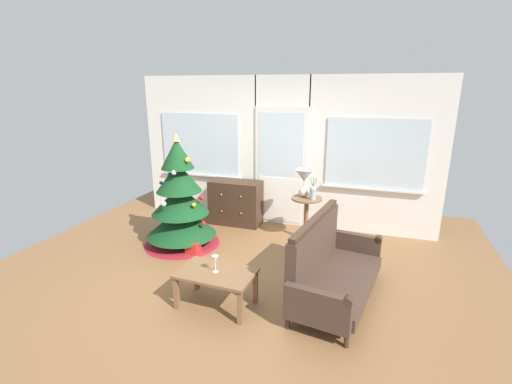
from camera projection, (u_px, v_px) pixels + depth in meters
The scene contains 11 objects.
ground_plane at pixel (239, 277), 4.67m from camera, with size 6.76×6.76×0.00m, color brown.
back_wall_with_door at pixel (281, 152), 6.20m from camera, with size 5.20×0.14×2.55m.
christmas_tree at pixel (180, 205), 5.50m from camera, with size 1.16×1.16×1.73m.
dresser_cabinet at pixel (236, 202), 6.41m from camera, with size 0.90×0.45×0.78m.
settee_sofa at pixel (329, 267), 4.15m from camera, with size 0.94×1.73×0.96m.
side_table at pixel (306, 210), 5.71m from camera, with size 0.50×0.48×0.69m.
table_lamp at pixel (304, 179), 5.63m from camera, with size 0.28×0.28×0.44m.
flower_vase at pixel (313, 192), 5.53m from camera, with size 0.11×0.10×0.35m.
coffee_table at pixel (216, 277), 3.99m from camera, with size 0.86×0.56×0.41m.
wine_glass at pixel (215, 260), 3.93m from camera, with size 0.08×0.08×0.20m.
gift_box at pixel (193, 248), 5.30m from camera, with size 0.19×0.17×0.19m, color red.
Camera 1 is at (1.52, -3.89, 2.37)m, focal length 25.42 mm.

